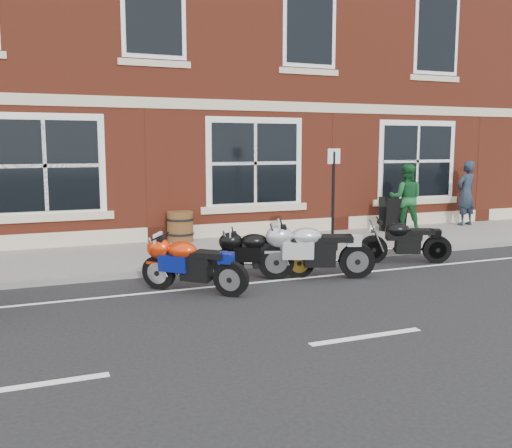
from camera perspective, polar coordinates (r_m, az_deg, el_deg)
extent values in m
plane|color=black|center=(10.06, 1.59, -6.03)|extent=(80.00, 80.00, 0.00)
cube|color=slate|center=(12.78, -3.82, -2.77)|extent=(30.00, 3.00, 0.12)
cube|color=slate|center=(11.32, -1.30, -4.14)|extent=(30.00, 0.16, 0.12)
cube|color=maroon|center=(20.15, -11.03, 17.96)|extent=(24.00, 12.00, 12.00)
cylinder|color=black|center=(9.81, -9.60, -4.74)|extent=(0.51, 0.49, 0.59)
cylinder|color=black|center=(9.21, -2.44, -5.46)|extent=(0.51, 0.49, 0.59)
cube|color=black|center=(9.44, -6.41, -3.23)|extent=(0.68, 0.66, 0.20)
ellipsoid|color=red|center=(9.49, -7.16, -2.51)|extent=(0.60, 0.59, 0.29)
cube|color=black|center=(9.27, -4.41, -2.95)|extent=(0.53, 0.52, 0.09)
cylinder|color=black|center=(10.41, -2.79, -3.94)|extent=(0.58, 0.29, 0.57)
cylinder|color=black|center=(10.52, 4.29, -3.83)|extent=(0.58, 0.29, 0.57)
cube|color=black|center=(10.38, 0.52, -2.26)|extent=(0.75, 0.42, 0.20)
ellipsoid|color=black|center=(10.36, -0.21, -1.68)|extent=(0.57, 0.46, 0.29)
cube|color=black|center=(10.41, 2.49, -1.84)|extent=(0.54, 0.37, 0.09)
cylinder|color=black|center=(10.40, 2.00, -3.72)|extent=(0.66, 0.34, 0.65)
cylinder|color=black|center=(10.61, 10.00, -3.60)|extent=(0.66, 0.34, 0.65)
cube|color=black|center=(10.41, 5.79, -1.81)|extent=(0.85, 0.51, 0.22)
ellipsoid|color=#A0A0A5|center=(10.37, 4.97, -1.15)|extent=(0.66, 0.54, 0.33)
cube|color=black|center=(10.46, 8.01, -1.34)|extent=(0.62, 0.44, 0.10)
cylinder|color=black|center=(12.06, 11.62, -2.45)|extent=(0.58, 0.33, 0.58)
cylinder|color=black|center=(12.37, 17.60, -2.40)|extent=(0.58, 0.33, 0.58)
cube|color=black|center=(12.14, 14.49, -1.00)|extent=(0.75, 0.48, 0.20)
ellipsoid|color=black|center=(12.09, 13.89, -0.50)|extent=(0.59, 0.50, 0.29)
cube|color=black|center=(12.22, 16.15, -0.66)|extent=(0.55, 0.41, 0.09)
imported|color=#1C2532|center=(17.55, 20.25, 2.92)|extent=(0.75, 0.57, 1.86)
imported|color=#164F25|center=(15.67, 14.77, 2.51)|extent=(1.11, 1.06, 1.81)
cylinder|color=#453312|center=(13.80, -7.60, -0.25)|extent=(0.63, 0.63, 0.73)
cylinder|color=black|center=(13.83, -7.58, -0.96)|extent=(0.66, 0.66, 0.05)
cylinder|color=black|center=(13.78, -7.61, 0.48)|extent=(0.66, 0.66, 0.05)
cylinder|color=black|center=(12.15, 7.71, 2.08)|extent=(0.06, 0.06, 2.17)
cube|color=silver|center=(12.09, 7.80, 6.73)|extent=(0.32, 0.07, 0.32)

